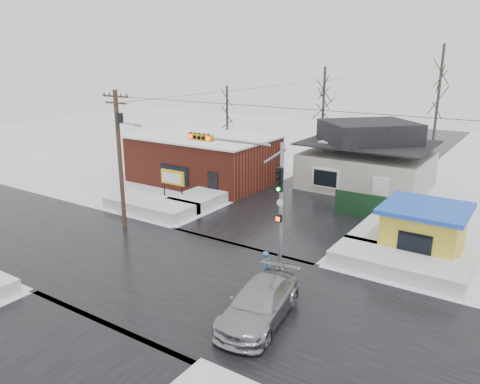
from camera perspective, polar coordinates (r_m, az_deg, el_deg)
The scene contains 20 objects.
ground at distance 24.70m, azimuth -6.95°, elevation -10.32°, with size 120.00×120.00×0.00m, color white.
road_ns at distance 24.70m, azimuth -6.95°, elevation -10.30°, with size 10.00×120.00×0.02m, color black.
road_ew at distance 24.70m, azimuth -6.95°, elevation -10.30°, with size 120.00×10.00×0.02m, color black.
snowbank_nw at distance 35.02m, azimuth -10.83°, elevation -1.64°, with size 7.00×3.00×0.80m, color white.
snowbank_ne at distance 26.51m, azimuth 18.74°, elevation -8.24°, with size 7.00×3.00×0.80m, color white.
snowbank_nside_w at distance 37.38m, azimuth -3.30°, elevation -0.21°, with size 3.00×8.00×0.80m, color white.
snowbank_nside_e at distance 31.47m, azimuth 17.66°, elevation -4.22°, with size 3.00×8.00×0.80m, color white.
traffic_signal at distance 23.94m, azimuth 1.74°, elevation 0.59°, with size 6.05×0.68×7.00m.
utility_pole at distance 30.75m, azimuth -14.39°, elevation 4.72°, with size 3.15×0.44×9.00m.
brick_building at distance 42.40m, azimuth -4.45°, elevation 4.10°, with size 12.20×8.20×4.12m.
marquee_sign at distance 36.34m, azimuth -8.24°, elevation 1.65°, with size 2.20×0.21×2.55m.
house at distance 41.48m, azimuth 15.24°, elevation 4.06°, with size 10.40×8.40×5.76m.
kiosk at distance 28.75m, azimuth 21.48°, elevation -4.30°, with size 4.60×4.60×2.88m.
fence at distance 33.26m, azimuth 17.89°, elevation -2.22°, with size 8.00×0.12×1.80m, color black.
tree_far_left at distance 46.60m, azimuth 10.22°, elevation 12.30°, with size 3.00×3.00×10.00m.
tree_far_mid at distance 45.47m, azimuth 23.31°, elevation 13.18°, with size 3.00×3.00×12.00m.
tree_far_west at distance 49.88m, azimuth -1.60°, elevation 10.96°, with size 3.00×3.00×8.00m.
pedestrian at distance 23.57m, azimuth 3.26°, elevation -9.24°, with size 0.63×0.42×1.73m, color teal.
car at distance 20.60m, azimuth 2.39°, elevation -13.42°, with size 2.28×5.60×1.63m, color #A0A1A6.
shopping_bag at distance 23.58m, azimuth 4.09°, elevation -11.12°, with size 0.28×0.12×0.35m, color black.
Camera 1 is at (14.54, -16.64, 11.04)m, focal length 35.00 mm.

